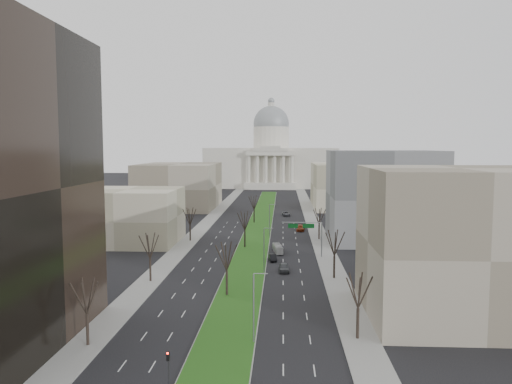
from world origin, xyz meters
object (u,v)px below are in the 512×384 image
(car_black, at_px, (273,258))
(car_grey_far, at_px, (286,214))
(car_red, at_px, (301,228))
(box_van, at_px, (278,248))
(car_grey_near, at_px, (284,267))

(car_black, relative_size, car_grey_far, 0.78)
(car_red, relative_size, box_van, 0.80)
(car_black, bearing_deg, car_red, 71.28)
(car_red, bearing_deg, car_grey_far, 102.83)
(car_black, height_order, box_van, box_van)
(car_grey_near, relative_size, car_black, 1.16)
(box_van, bearing_deg, car_black, -106.19)
(car_grey_near, relative_size, box_van, 0.71)
(car_grey_near, bearing_deg, car_red, 81.53)
(car_grey_near, bearing_deg, car_black, 102.03)
(box_van, bearing_deg, car_grey_far, 78.67)
(car_grey_far, bearing_deg, car_grey_near, -96.03)
(car_grey_near, distance_m, car_black, 9.69)
(car_black, bearing_deg, box_van, 75.07)
(car_black, relative_size, box_van, 0.61)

